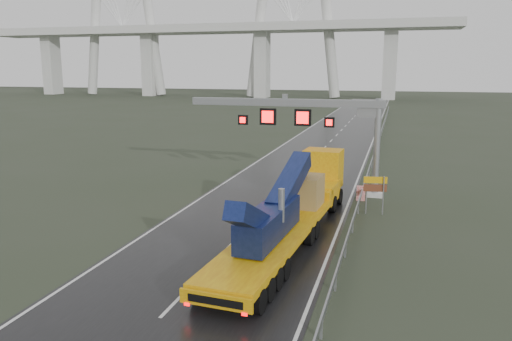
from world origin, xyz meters
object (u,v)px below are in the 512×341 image
(heavy_haul_truck, at_px, (297,202))
(striped_barrier, at_px, (361,193))
(exit_sign_pair, at_px, (375,188))
(sign_gantry, at_px, (312,119))

(heavy_haul_truck, bearing_deg, striped_barrier, 73.23)
(heavy_haul_truck, height_order, exit_sign_pair, heavy_haul_truck)
(sign_gantry, relative_size, heavy_haul_truck, 0.76)
(heavy_haul_truck, xyz_separation_m, striped_barrier, (3.07, 8.12, -1.24))
(heavy_haul_truck, bearing_deg, sign_gantry, 98.84)
(sign_gantry, height_order, heavy_haul_truck, sign_gantry)
(exit_sign_pair, xyz_separation_m, striped_barrier, (-1.10, 3.29, -1.25))
(sign_gantry, distance_m, striped_barrier, 6.58)
(heavy_haul_truck, height_order, striped_barrier, heavy_haul_truck)
(heavy_haul_truck, distance_m, striped_barrier, 8.77)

